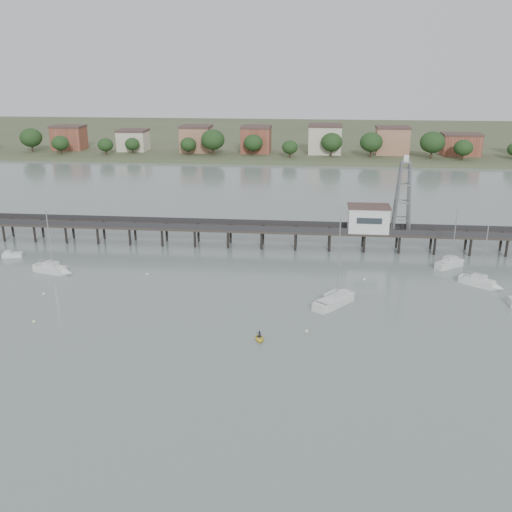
{
  "coord_description": "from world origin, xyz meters",
  "views": [
    {
      "loc": [
        13.41,
        -53.23,
        36.62
      ],
      "look_at": [
        3.94,
        42.0,
        4.0
      ],
      "focal_mm": 40.0,
      "sensor_mm": 36.0,
      "label": 1
    }
  ],
  "objects_px": {
    "pier": "(246,229)",
    "sailboat_b": "(56,270)",
    "sailboat_c": "(341,298)",
    "yellow_dinghy": "(260,340)",
    "lattice_tower": "(403,198)",
    "sailboat_e": "(484,284)",
    "sailboat_f": "(453,263)",
    "white_tender": "(12,255)"
  },
  "relations": [
    {
      "from": "pier",
      "to": "sailboat_f",
      "type": "bearing_deg",
      "value": -11.63
    },
    {
      "from": "sailboat_b",
      "to": "sailboat_e",
      "type": "bearing_deg",
      "value": 16.71
    },
    {
      "from": "pier",
      "to": "sailboat_e",
      "type": "xyz_separation_m",
      "value": [
        43.41,
        -18.95,
        -3.14
      ]
    },
    {
      "from": "sailboat_b",
      "to": "sailboat_f",
      "type": "distance_m",
      "value": 74.07
    },
    {
      "from": "lattice_tower",
      "to": "sailboat_c",
      "type": "bearing_deg",
      "value": -114.89
    },
    {
      "from": "sailboat_c",
      "to": "sailboat_e",
      "type": "height_order",
      "value": "sailboat_c"
    },
    {
      "from": "sailboat_b",
      "to": "white_tender",
      "type": "relative_size",
      "value": 3.09
    },
    {
      "from": "white_tender",
      "to": "yellow_dinghy",
      "type": "relative_size",
      "value": 1.7
    },
    {
      "from": "pier",
      "to": "sailboat_c",
      "type": "height_order",
      "value": "sailboat_c"
    },
    {
      "from": "pier",
      "to": "sailboat_f",
      "type": "xyz_separation_m",
      "value": [
        40.6,
        -8.35,
        -3.14
      ]
    },
    {
      "from": "pier",
      "to": "yellow_dinghy",
      "type": "bearing_deg",
      "value": -80.81
    },
    {
      "from": "pier",
      "to": "sailboat_b",
      "type": "bearing_deg",
      "value": -148.86
    },
    {
      "from": "lattice_tower",
      "to": "sailboat_b",
      "type": "relative_size",
      "value": 1.25
    },
    {
      "from": "sailboat_b",
      "to": "yellow_dinghy",
      "type": "distance_m",
      "value": 45.51
    },
    {
      "from": "sailboat_f",
      "to": "yellow_dinghy",
      "type": "bearing_deg",
      "value": -173.44
    },
    {
      "from": "pier",
      "to": "sailboat_e",
      "type": "distance_m",
      "value": 47.47
    },
    {
      "from": "sailboat_c",
      "to": "sailboat_b",
      "type": "distance_m",
      "value": 51.86
    },
    {
      "from": "pier",
      "to": "white_tender",
      "type": "xyz_separation_m",
      "value": [
        -45.26,
        -11.72,
        -3.34
      ]
    },
    {
      "from": "sailboat_e",
      "to": "yellow_dinghy",
      "type": "xyz_separation_m",
      "value": [
        -36.56,
        -23.42,
        -0.65
      ]
    },
    {
      "from": "sailboat_f",
      "to": "sailboat_b",
      "type": "bearing_deg",
      "value": 150.14
    },
    {
      "from": "sailboat_f",
      "to": "sailboat_e",
      "type": "bearing_deg",
      "value": -113.81
    },
    {
      "from": "sailboat_c",
      "to": "sailboat_b",
      "type": "xyz_separation_m",
      "value": [
        -51.23,
        8.05,
        0.01
      ]
    },
    {
      "from": "sailboat_e",
      "to": "yellow_dinghy",
      "type": "relative_size",
      "value": 4.9
    },
    {
      "from": "pier",
      "to": "sailboat_b",
      "type": "distance_m",
      "value": 38.22
    },
    {
      "from": "sailboat_e",
      "to": "sailboat_b",
      "type": "distance_m",
      "value": 76.02
    },
    {
      "from": "lattice_tower",
      "to": "yellow_dinghy",
      "type": "height_order",
      "value": "lattice_tower"
    },
    {
      "from": "lattice_tower",
      "to": "sailboat_b",
      "type": "height_order",
      "value": "lattice_tower"
    },
    {
      "from": "lattice_tower",
      "to": "sailboat_f",
      "type": "bearing_deg",
      "value": -42.55
    },
    {
      "from": "lattice_tower",
      "to": "sailboat_e",
      "type": "bearing_deg",
      "value": -57.85
    },
    {
      "from": "sailboat_c",
      "to": "sailboat_e",
      "type": "xyz_separation_m",
      "value": [
        24.78,
        8.79,
        0.02
      ]
    },
    {
      "from": "pier",
      "to": "white_tender",
      "type": "distance_m",
      "value": 46.88
    },
    {
      "from": "sailboat_c",
      "to": "sailboat_f",
      "type": "distance_m",
      "value": 29.3
    },
    {
      "from": "sailboat_c",
      "to": "yellow_dinghy",
      "type": "bearing_deg",
      "value": 179.73
    },
    {
      "from": "sailboat_c",
      "to": "sailboat_b",
      "type": "bearing_deg",
      "value": 119.64
    },
    {
      "from": "pier",
      "to": "sailboat_e",
      "type": "bearing_deg",
      "value": -23.58
    },
    {
      "from": "pier",
      "to": "yellow_dinghy",
      "type": "height_order",
      "value": "pier"
    },
    {
      "from": "sailboat_e",
      "to": "yellow_dinghy",
      "type": "distance_m",
      "value": 43.42
    },
    {
      "from": "lattice_tower",
      "to": "white_tender",
      "type": "bearing_deg",
      "value": -171.32
    },
    {
      "from": "sailboat_b",
      "to": "white_tender",
      "type": "distance_m",
      "value": 14.97
    },
    {
      "from": "sailboat_e",
      "to": "sailboat_f",
      "type": "height_order",
      "value": "sailboat_f"
    },
    {
      "from": "lattice_tower",
      "to": "sailboat_e",
      "type": "height_order",
      "value": "lattice_tower"
    },
    {
      "from": "pier",
      "to": "lattice_tower",
      "type": "distance_m",
      "value": 32.34
    }
  ]
}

